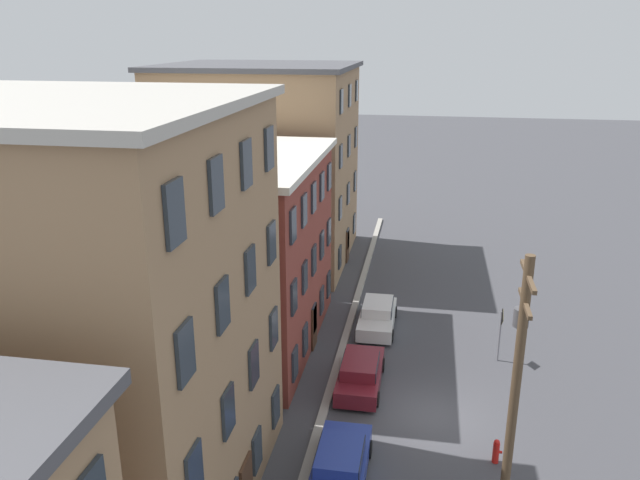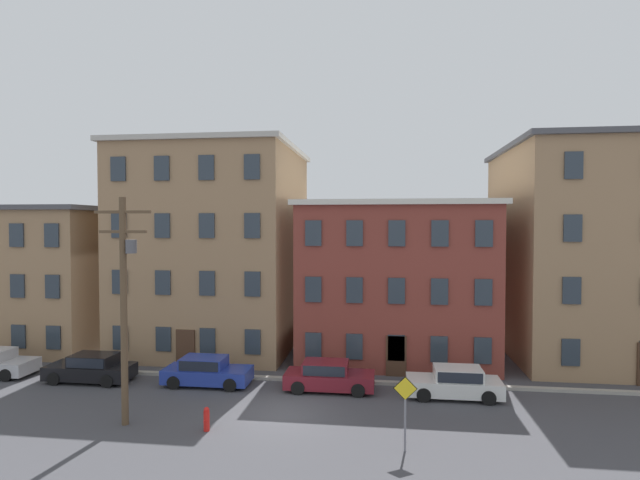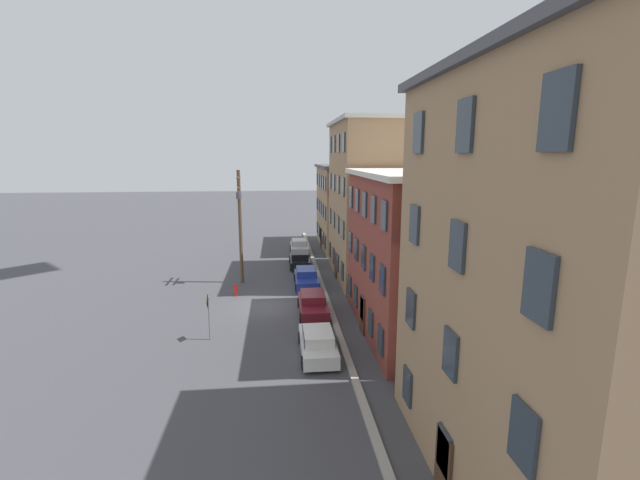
{
  "view_description": "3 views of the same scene",
  "coord_description": "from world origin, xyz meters",
  "px_view_note": "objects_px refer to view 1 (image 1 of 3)",
  "views": [
    {
      "loc": [
        -22.62,
        0.8,
        14.94
      ],
      "look_at": [
        0.03,
        4.78,
        7.33
      ],
      "focal_mm": 35.0,
      "sensor_mm": 36.0,
      "label": 1
    },
    {
      "loc": [
        4.37,
        -21.04,
        8.23
      ],
      "look_at": [
        1.09,
        4.05,
        7.42
      ],
      "focal_mm": 28.0,
      "sensor_mm": 36.0,
      "label": 2
    },
    {
      "loc": [
        28.75,
        1.02,
        10.47
      ],
      "look_at": [
        0.15,
        3.88,
        4.75
      ],
      "focal_mm": 24.0,
      "sensor_mm": 36.0,
      "label": 3
    }
  ],
  "objects_px": {
    "car_maroon": "(360,372)",
    "car_white": "(377,314)",
    "caution_sign": "(501,326)",
    "utility_pole": "(515,388)",
    "fire_hydrant": "(496,451)",
    "car_blue": "(340,464)"
  },
  "relations": [
    {
      "from": "car_blue",
      "to": "car_white",
      "type": "xyz_separation_m",
      "value": [
        12.36,
        -0.23,
        0.0
      ]
    },
    {
      "from": "car_maroon",
      "to": "utility_pole",
      "type": "xyz_separation_m",
      "value": [
        -7.75,
        -5.29,
        4.48
      ]
    },
    {
      "from": "caution_sign",
      "to": "utility_pole",
      "type": "relative_size",
      "value": 0.29
    },
    {
      "from": "car_blue",
      "to": "car_white",
      "type": "height_order",
      "value": "same"
    },
    {
      "from": "fire_hydrant",
      "to": "car_white",
      "type": "bearing_deg",
      "value": 26.87
    },
    {
      "from": "car_blue",
      "to": "caution_sign",
      "type": "bearing_deg",
      "value": -32.61
    },
    {
      "from": "car_maroon",
      "to": "utility_pole",
      "type": "bearing_deg",
      "value": -145.69
    },
    {
      "from": "car_blue",
      "to": "fire_hydrant",
      "type": "relative_size",
      "value": 4.58
    },
    {
      "from": "car_maroon",
      "to": "car_white",
      "type": "relative_size",
      "value": 1.0
    },
    {
      "from": "car_blue",
      "to": "utility_pole",
      "type": "xyz_separation_m",
      "value": [
        -1.47,
        -5.28,
        4.48
      ]
    },
    {
      "from": "car_blue",
      "to": "car_maroon",
      "type": "bearing_deg",
      "value": 0.07
    },
    {
      "from": "utility_pole",
      "to": "fire_hydrant",
      "type": "relative_size",
      "value": 9.71
    },
    {
      "from": "car_white",
      "to": "caution_sign",
      "type": "xyz_separation_m",
      "value": [
        -2.58,
        -6.03,
        1.07
      ]
    },
    {
      "from": "car_maroon",
      "to": "utility_pole",
      "type": "height_order",
      "value": "utility_pole"
    },
    {
      "from": "car_white",
      "to": "caution_sign",
      "type": "bearing_deg",
      "value": -113.15
    },
    {
      "from": "car_blue",
      "to": "caution_sign",
      "type": "xyz_separation_m",
      "value": [
        9.78,
        -6.26,
        1.07
      ]
    },
    {
      "from": "utility_pole",
      "to": "car_blue",
      "type": "bearing_deg",
      "value": 74.4
    },
    {
      "from": "utility_pole",
      "to": "fire_hydrant",
      "type": "bearing_deg",
      "value": -3.0
    },
    {
      "from": "car_white",
      "to": "fire_hydrant",
      "type": "distance_m",
      "value": 11.59
    },
    {
      "from": "car_blue",
      "to": "fire_hydrant",
      "type": "distance_m",
      "value": 5.83
    },
    {
      "from": "caution_sign",
      "to": "car_maroon",
      "type": "bearing_deg",
      "value": 119.24
    },
    {
      "from": "car_maroon",
      "to": "caution_sign",
      "type": "bearing_deg",
      "value": -60.76
    }
  ]
}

